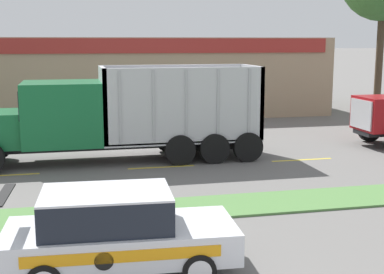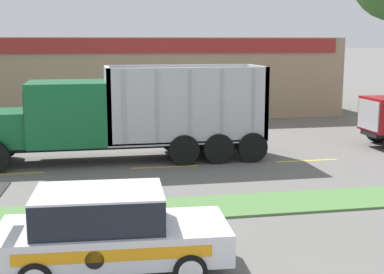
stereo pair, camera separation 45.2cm
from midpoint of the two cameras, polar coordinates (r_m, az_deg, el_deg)
name	(u,v)px [view 2 (the right image)]	position (r m, az deg, el deg)	size (l,w,h in m)	color
grass_verge	(173,209)	(14.36, -1.12, -7.70)	(120.00, 1.90, 0.06)	#517F42
centre_line_3	(7,174)	(19.12, -18.47, -3.76)	(2.40, 0.14, 0.01)	yellow
centre_line_4	(165,167)	(19.15, -2.23, -3.21)	(2.40, 0.14, 0.01)	yellow
centre_line_5	(307,161)	(20.64, 12.77, -2.47)	(2.40, 0.14, 0.01)	yellow
dump_truck_mid	(98,119)	(20.06, -9.33, 1.91)	(10.93, 2.79, 3.52)	black
rally_car	(109,230)	(10.59, -7.63, -9.81)	(4.54, 2.17, 1.67)	silver
store_building_backdrop	(122,74)	(35.41, -7.15, 6.70)	(25.28, 12.10, 4.63)	#9E896B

